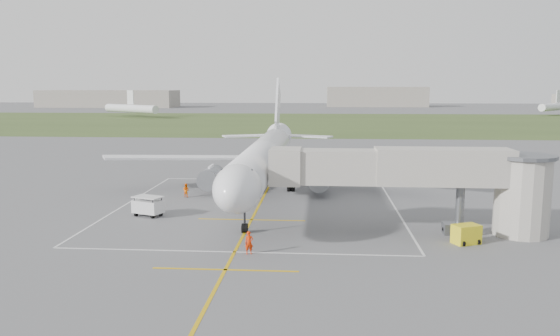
# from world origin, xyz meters

# --- Properties ---
(ground) EXTENTS (700.00, 700.00, 0.00)m
(ground) POSITION_xyz_m (0.00, 0.00, 0.00)
(ground) COLOR #57585A
(ground) RESTS_ON ground
(grass_strip) EXTENTS (700.00, 120.00, 0.02)m
(grass_strip) POSITION_xyz_m (0.00, 130.00, 0.01)
(grass_strip) COLOR #394D21
(grass_strip) RESTS_ON ground
(apron_markings) EXTENTS (28.20, 60.00, 0.01)m
(apron_markings) POSITION_xyz_m (0.00, -5.82, 0.01)
(apron_markings) COLOR #CA9D0B
(apron_markings) RESTS_ON ground
(airliner) EXTENTS (38.93, 46.75, 13.52)m
(airliner) POSITION_xyz_m (-0.00, 0.75, 4.39)
(airliner) COLOR white
(airliner) RESTS_ON ground
(jet_bridge) EXTENTS (23.40, 5.00, 7.20)m
(jet_bridge) POSITION_xyz_m (15.72, -13.50, 4.74)
(jet_bridge) COLOR #ABA69A
(jet_bridge) RESTS_ON ground
(gpu_unit) EXTENTS (2.38, 2.05, 1.52)m
(gpu_unit) POSITION_xyz_m (17.86, -16.41, 0.75)
(gpu_unit) COLOR yellow
(gpu_unit) RESTS_ON ground
(baggage_cart) EXTENTS (3.16, 2.54, 1.91)m
(baggage_cart) POSITION_xyz_m (-10.02, -9.23, 0.98)
(baggage_cart) COLOR silver
(baggage_cart) RESTS_ON ground
(ramp_worker_nose) EXTENTS (0.72, 0.57, 1.71)m
(ramp_worker_nose) POSITION_xyz_m (1.15, -20.39, 0.86)
(ramp_worker_nose) COLOR red
(ramp_worker_nose) RESTS_ON ground
(ramp_worker_wing) EXTENTS (0.92, 0.83, 1.55)m
(ramp_worker_wing) POSITION_xyz_m (-8.64, -0.05, 0.77)
(ramp_worker_wing) COLOR #FF6A08
(ramp_worker_wing) RESTS_ON ground
(distant_hangars) EXTENTS (345.00, 49.00, 12.00)m
(distant_hangars) POSITION_xyz_m (-16.15, 265.19, 5.17)
(distant_hangars) COLOR gray
(distant_hangars) RESTS_ON ground
(distant_aircraft) EXTENTS (204.55, 56.51, 8.85)m
(distant_aircraft) POSITION_xyz_m (19.80, 170.97, 3.59)
(distant_aircraft) COLOR white
(distant_aircraft) RESTS_ON ground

